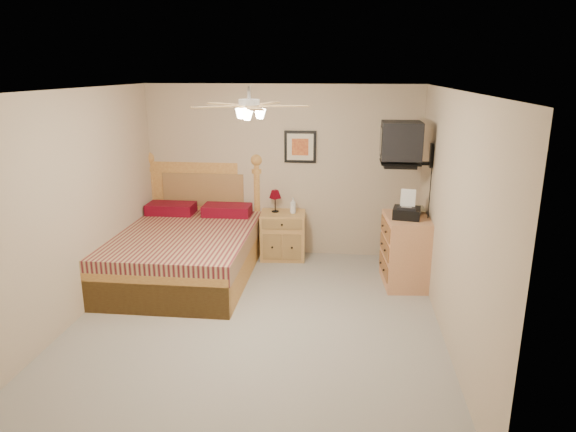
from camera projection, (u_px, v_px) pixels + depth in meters
name	position (u px, v px, depth m)	size (l,w,h in m)	color
floor	(257.00, 320.00, 5.72)	(4.50, 4.50, 0.00)	gray
ceiling	(253.00, 90.00, 5.03)	(4.00, 4.50, 0.04)	white
wall_back	(282.00, 171.00, 7.53)	(4.00, 0.04, 2.50)	tan
wall_front	(192.00, 307.00, 3.23)	(4.00, 0.04, 2.50)	tan
wall_left	(75.00, 207.00, 5.60)	(0.04, 4.50, 2.50)	tan
wall_right	(451.00, 218.00, 5.16)	(0.04, 4.50, 2.50)	tan
bed	(181.00, 223.00, 6.72)	(1.78, 2.33, 1.51)	#AF6B34
nightstand	(283.00, 235.00, 7.54)	(0.64, 0.48, 0.69)	#B17C41
table_lamp	(275.00, 201.00, 7.43)	(0.18, 0.18, 0.33)	#59020E
lotion_bottle	(293.00, 206.00, 7.37)	(0.09, 0.09, 0.23)	silver
framed_picture	(300.00, 147.00, 7.38)	(0.46, 0.04, 0.46)	black
dresser	(406.00, 251.00, 6.58)	(0.53, 0.77, 0.91)	#BD7D52
fax_machine	(407.00, 205.00, 6.35)	(0.33, 0.35, 0.35)	black
magazine_lower	(405.00, 210.00, 6.70)	(0.20, 0.27, 0.03)	beige
magazine_upper	(407.00, 208.00, 6.70)	(0.22, 0.30, 0.02)	tan
wall_tv	(413.00, 144.00, 6.31)	(0.56, 0.46, 0.58)	black
ceiling_fan	(249.00, 106.00, 4.88)	(1.14, 1.14, 0.28)	silver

